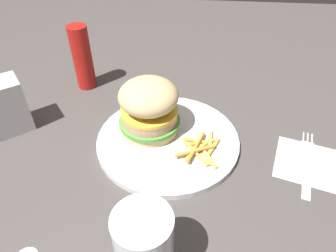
% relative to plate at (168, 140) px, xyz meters
% --- Properties ---
extents(ground_plane, '(1.60, 1.60, 0.00)m').
position_rel_plate_xyz_m(ground_plane, '(-0.03, -0.02, -0.01)').
color(ground_plane, '#47423F').
extents(plate, '(0.27, 0.27, 0.01)m').
position_rel_plate_xyz_m(plate, '(0.00, 0.00, 0.00)').
color(plate, silver).
rests_on(plate, ground_plane).
extents(sandwich, '(0.12, 0.12, 0.11)m').
position_rel_plate_xyz_m(sandwich, '(0.04, -0.02, 0.06)').
color(sandwich, tan).
rests_on(sandwich, plate).
extents(fries_pile, '(0.08, 0.10, 0.01)m').
position_rel_plate_xyz_m(fries_pile, '(-0.06, 0.03, 0.01)').
color(fries_pile, gold).
rests_on(fries_pile, plate).
extents(napkin, '(0.14, 0.14, 0.00)m').
position_rel_plate_xyz_m(napkin, '(-0.26, 0.03, -0.01)').
color(napkin, white).
rests_on(napkin, ground_plane).
extents(fork, '(0.06, 0.17, 0.00)m').
position_rel_plate_xyz_m(fork, '(-0.26, 0.03, -0.00)').
color(fork, silver).
rests_on(fork, napkin).
extents(drink_glass, '(0.07, 0.07, 0.12)m').
position_rel_plate_xyz_m(drink_glass, '(0.01, 0.25, 0.05)').
color(drink_glass, silver).
rests_on(drink_glass, ground_plane).
extents(napkin_dispenser, '(0.11, 0.10, 0.11)m').
position_rel_plate_xyz_m(napkin_dispenser, '(0.33, -0.01, 0.05)').
color(napkin_dispenser, '#B7BABF').
rests_on(napkin_dispenser, ground_plane).
extents(ketchup_bottle, '(0.04, 0.04, 0.15)m').
position_rel_plate_xyz_m(ketchup_bottle, '(0.21, -0.18, 0.07)').
color(ketchup_bottle, '#B21914').
rests_on(ketchup_bottle, ground_plane).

